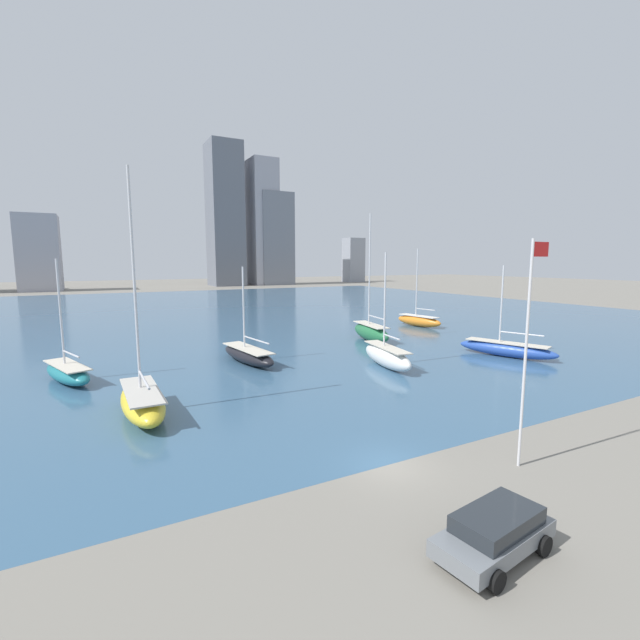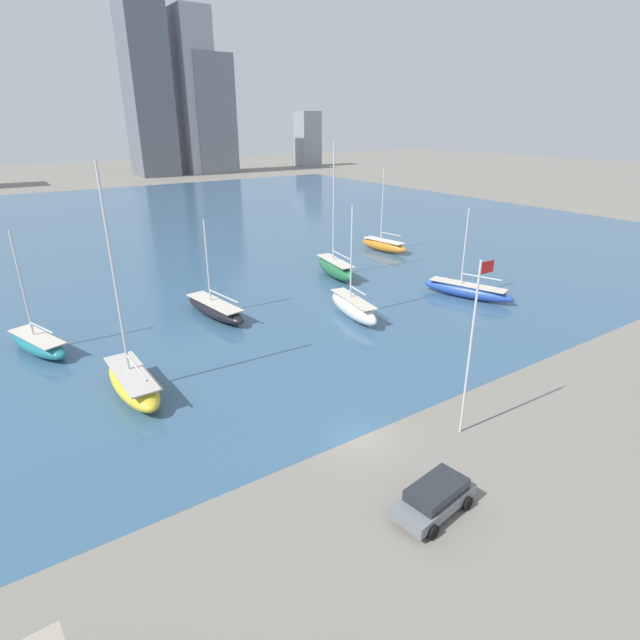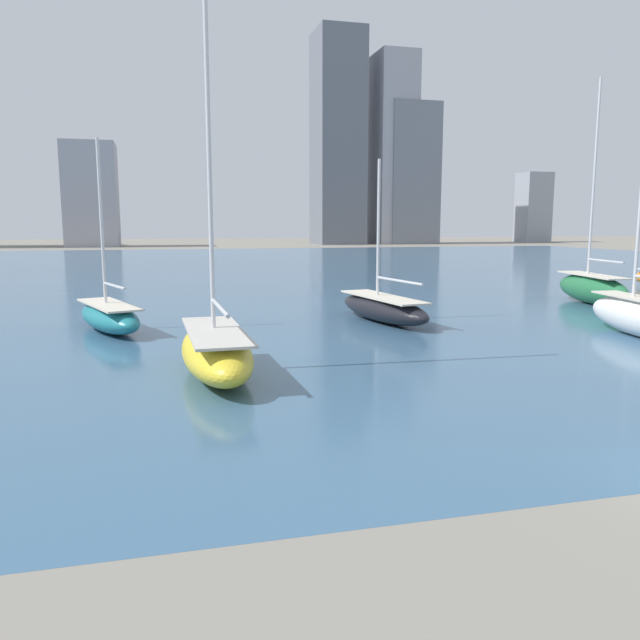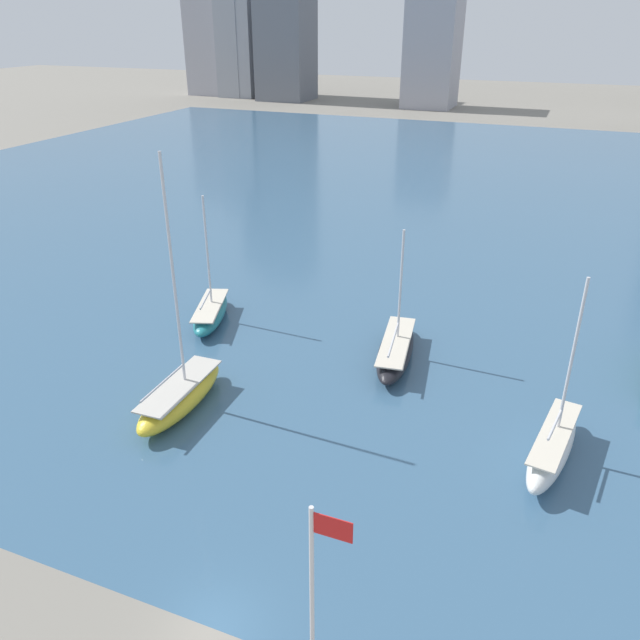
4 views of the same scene
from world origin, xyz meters
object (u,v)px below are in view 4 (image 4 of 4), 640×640
(flag_pole, at_px, (314,640))
(sailboat_yellow, at_px, (181,395))
(sailboat_white, at_px, (553,446))
(sailboat_black, at_px, (396,349))
(sailboat_teal, at_px, (211,312))

(flag_pole, relative_size, sailboat_yellow, 0.69)
(sailboat_white, xyz_separation_m, sailboat_yellow, (-22.49, -3.20, -0.08))
(flag_pole, relative_size, sailboat_white, 1.02)
(sailboat_white, distance_m, sailboat_yellow, 22.72)
(sailboat_black, bearing_deg, sailboat_white, -43.60)
(sailboat_teal, bearing_deg, sailboat_yellow, -86.94)
(sailboat_teal, height_order, sailboat_yellow, sailboat_yellow)
(flag_pole, relative_size, sailboat_black, 1.13)
(sailboat_yellow, bearing_deg, sailboat_black, 44.33)
(sailboat_teal, relative_size, sailboat_white, 0.94)
(flag_pole, distance_m, sailboat_teal, 35.49)
(sailboat_teal, bearing_deg, sailboat_white, -36.56)
(flag_pole, xyz_separation_m, sailboat_black, (-4.96, 27.82, -5.30))
(flag_pole, height_order, sailboat_teal, flag_pole)
(sailboat_teal, distance_m, sailboat_black, 15.90)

